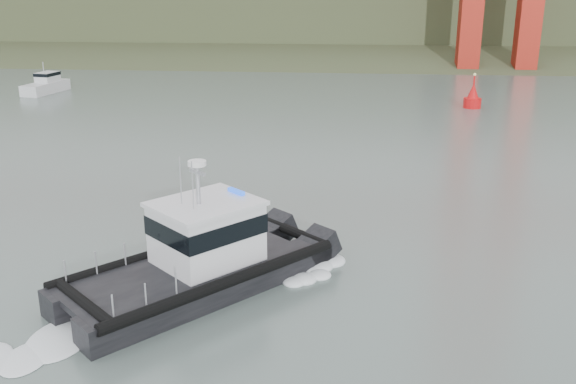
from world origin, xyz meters
name	(u,v)px	position (x,y,z in m)	size (l,w,h in m)	color
ground	(300,338)	(0.00, 0.00, 0.00)	(400.00, 400.00, 0.00)	#576861
headlands	(346,7)	(0.00, 125.50, 7.05)	(500.00, 105.36, 27.12)	#3B4829
patrol_boat	(200,256)	(-4.47, 3.71, 1.43)	(11.06, 11.60, 5.71)	black
motorboat	(46,85)	(-33.66, 51.01, 0.91)	(3.27, 6.91, 3.65)	silver
nav_buoy	(473,98)	(13.95, 46.22, 0.98)	(1.79, 1.79, 3.73)	red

